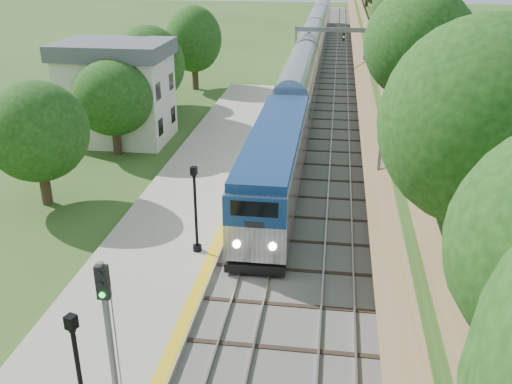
# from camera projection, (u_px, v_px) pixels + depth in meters

# --- Properties ---
(trackbed) EXTENTS (9.50, 170.00, 0.28)m
(trackbed) POSITION_uv_depth(u_px,v_px,m) (325.00, 72.00, 72.56)
(trackbed) COLOR #4C4944
(trackbed) RESTS_ON ground
(platform) EXTENTS (6.40, 68.00, 0.38)m
(platform) POSITION_uv_depth(u_px,v_px,m) (181.00, 217.00, 33.43)
(platform) COLOR gray
(platform) RESTS_ON ground
(yellow_stripe) EXTENTS (0.55, 68.00, 0.01)m
(yellow_stripe) POSITION_uv_depth(u_px,v_px,m) (229.00, 216.00, 32.99)
(yellow_stripe) COLOR gold
(yellow_stripe) RESTS_ON platform
(embankment) EXTENTS (10.64, 170.00, 11.70)m
(embankment) POSITION_uv_depth(u_px,v_px,m) (394.00, 59.00, 70.75)
(embankment) COLOR brown
(embankment) RESTS_ON ground
(station_building) EXTENTS (8.60, 6.60, 8.00)m
(station_building) POSITION_uv_depth(u_px,v_px,m) (117.00, 91.00, 45.74)
(station_building) COLOR beige
(station_building) RESTS_ON ground
(signal_gantry) EXTENTS (8.40, 0.38, 6.20)m
(signal_gantry) POSITION_uv_depth(u_px,v_px,m) (330.00, 40.00, 66.07)
(signal_gantry) COLOR slate
(signal_gantry) RESTS_ON ground
(trees_behind_platform) EXTENTS (7.82, 53.32, 7.21)m
(trees_behind_platform) POSITION_uv_depth(u_px,v_px,m) (106.00, 119.00, 36.71)
(trees_behind_platform) COLOR #332316
(trees_behind_platform) RESTS_ON ground
(train) EXTENTS (3.03, 100.93, 4.46)m
(train) POSITION_uv_depth(u_px,v_px,m) (310.00, 54.00, 71.54)
(train) COLOR black
(train) RESTS_ON trackbed
(lamppost_far) EXTENTS (0.46, 0.46, 4.60)m
(lamppost_far) POSITION_uv_depth(u_px,v_px,m) (196.00, 214.00, 28.49)
(lamppost_far) COLOR black
(lamppost_far) RESTS_ON platform
(signal_platform) EXTENTS (0.37, 0.29, 6.24)m
(signal_platform) POSITION_uv_depth(u_px,v_px,m) (109.00, 333.00, 16.91)
(signal_platform) COLOR slate
(signal_platform) RESTS_ON platform
(signal_farside) EXTENTS (0.34, 0.27, 6.21)m
(signal_farside) POSITION_uv_depth(u_px,v_px,m) (381.00, 147.00, 33.54)
(signal_farside) COLOR slate
(signal_farside) RESTS_ON ground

